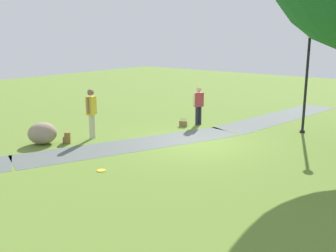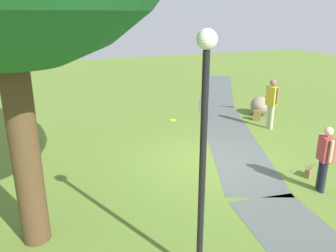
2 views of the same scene
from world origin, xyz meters
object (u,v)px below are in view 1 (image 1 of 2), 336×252
Objects in this scene: handbag_on_grass at (183,123)px; frisbee_on_grass at (101,170)px; lawn_boulder at (42,133)px; man_near_boulder at (91,110)px; lamp_post at (307,71)px; woman_with_handbag at (199,103)px; backpack_by_boulder at (67,138)px.

handbag_on_grass is 1.43× the size of frisbee_on_grass.
man_near_boulder is at bearing 154.80° from lawn_boulder.
man_near_boulder reaches higher than handbag_on_grass.
lamp_post is 2.13× the size of man_near_boulder.
handbag_on_grass reaches higher than frisbee_on_grass.
frisbee_on_grass is at bearing 9.83° from woman_with_handbag.
lamp_post is 9.16m from backpack_by_boulder.
woman_with_handbag is 1.07m from handbag_on_grass.
man_near_boulder is 7.17× the size of frisbee_on_grass.
frisbee_on_grass is at bearing 68.59° from backpack_by_boulder.
lamp_post is at bearing 138.18° from lawn_boulder.
woman_with_handbag is 5.66m from backpack_by_boulder.
lamp_post reaches higher than frisbee_on_grass.
handbag_on_grass is at bearing 157.36° from man_near_boulder.
backpack_by_boulder is (-0.60, 0.57, -0.19)m from lawn_boulder.
lamp_post is 9.69× the size of backpack_by_boulder.
lawn_boulder is at bearing -23.44° from handbag_on_grass.
man_near_boulder is 5.01× the size of handbag_on_grass.
lamp_post is 9.93m from lawn_boulder.
frisbee_on_grass is (5.80, 1.42, -0.13)m from handbag_on_grass.
backpack_by_boulder reaches higher than frisbee_on_grass.
lamp_post is 3.09× the size of lawn_boulder.
backpack_by_boulder reaches higher than handbag_on_grass.
lawn_boulder is 0.78× the size of woman_with_handbag.
lamp_post reaches higher than man_near_boulder.
woman_with_handbag is (-5.86, 2.55, 0.54)m from lawn_boulder.
lamp_post is 10.68× the size of handbag_on_grass.
frisbee_on_grass is (0.61, 3.67, -0.37)m from lawn_boulder.
handbag_on_grass is 4.88m from backpack_by_boulder.
lamp_post reaches higher than handbag_on_grass.
lawn_boulder is 0.69× the size of man_near_boulder.
lawn_boulder is at bearing -41.82° from lamp_post.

